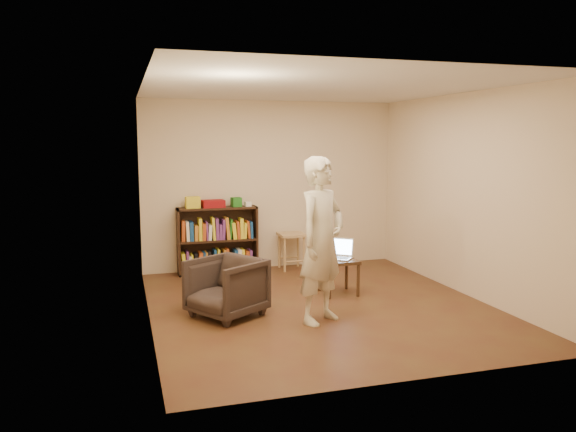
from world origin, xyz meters
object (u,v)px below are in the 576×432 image
object	(u,v)px
bookshelf	(217,244)
side_table	(339,265)
laptop	(339,254)
person	(322,240)
stool	(291,240)
armchair	(226,287)

from	to	relation	value
bookshelf	side_table	xyz separation A→B (m)	(1.31, -1.66, -0.06)
bookshelf	laptop	world-z (taller)	bookshelf
bookshelf	person	distance (m)	2.79
laptop	person	distance (m)	1.29
stool	side_table	size ratio (longest dim) A/B	1.23
laptop	stool	bearing A→B (deg)	136.58
laptop	bookshelf	bearing A→B (deg)	168.84
bookshelf	laptop	bearing A→B (deg)	-50.05
bookshelf	armchair	size ratio (longest dim) A/B	1.63
stool	laptop	distance (m)	1.49
stool	laptop	bearing A→B (deg)	-82.32
side_table	laptop	size ratio (longest dim) A/B	1.02
stool	side_table	bearing A→B (deg)	-83.75
laptop	person	xyz separation A→B (m)	(-0.63, -1.06, 0.39)
bookshelf	laptop	size ratio (longest dim) A/B	2.66
bookshelf	stool	world-z (taller)	bookshelf
bookshelf	person	world-z (taller)	person
laptop	person	bearing A→B (deg)	-81.84
armchair	person	bearing A→B (deg)	30.47
person	stool	bearing A→B (deg)	47.33
stool	armchair	bearing A→B (deg)	-124.27
bookshelf	laptop	distance (m)	2.08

